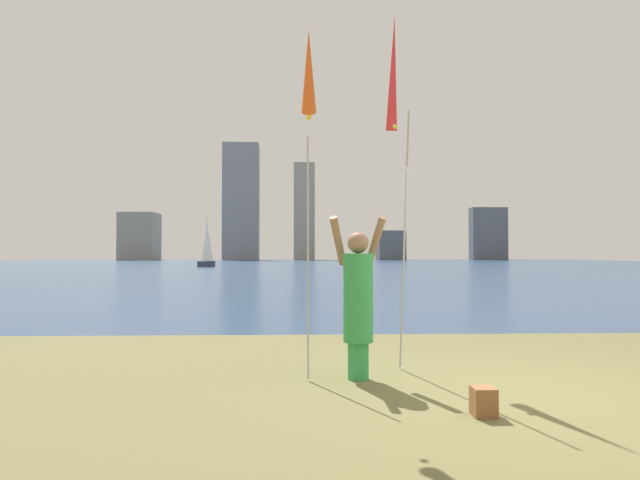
% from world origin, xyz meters
% --- Properties ---
extents(ground, '(120.00, 138.00, 0.12)m').
position_xyz_m(ground, '(0.00, 50.95, -0.06)').
color(ground, brown).
extents(person, '(0.70, 0.52, 1.92)m').
position_xyz_m(person, '(-1.83, 0.81, 0.94)').
color(person, green).
rests_on(person, ground).
extents(kite_flag_left, '(0.16, 1.15, 3.96)m').
position_xyz_m(kite_flag_left, '(-2.42, 0.38, 3.36)').
color(kite_flag_left, '#B2B2B7').
rests_on(kite_flag_left, ground).
extents(kite_flag_right, '(0.16, 1.33, 4.66)m').
position_xyz_m(kite_flag_right, '(-1.24, 1.75, 3.82)').
color(kite_flag_right, '#B2B2B7').
rests_on(kite_flag_right, ground).
extents(bag, '(0.20, 0.21, 0.26)m').
position_xyz_m(bag, '(-0.85, -0.67, 0.13)').
color(bag, brown).
rests_on(bag, ground).
extents(sailboat_2, '(1.63, 2.83, 5.55)m').
position_xyz_m(sailboat_2, '(-12.69, 53.50, 2.12)').
color(sailboat_2, '#333D51').
rests_on(sailboat_2, ground).
extents(skyline_tower_0, '(7.20, 7.62, 9.89)m').
position_xyz_m(skyline_tower_0, '(-36.60, 110.09, 4.95)').
color(skyline_tower_0, gray).
rests_on(skyline_tower_0, ground).
extents(skyline_tower_1, '(7.43, 4.84, 24.64)m').
position_xyz_m(skyline_tower_1, '(-15.31, 109.92, 12.32)').
color(skyline_tower_1, gray).
rests_on(skyline_tower_1, ground).
extents(skyline_tower_2, '(4.43, 7.02, 20.61)m').
position_xyz_m(skyline_tower_2, '(-1.92, 111.75, 10.30)').
color(skyline_tower_2, gray).
rests_on(skyline_tower_2, ground).
extents(skyline_tower_3, '(5.61, 6.39, 6.17)m').
position_xyz_m(skyline_tower_3, '(16.49, 109.69, 3.09)').
color(skyline_tower_3, '#565B66').
rests_on(skyline_tower_3, ground).
extents(skyline_tower_4, '(7.51, 3.26, 11.23)m').
position_xyz_m(skyline_tower_4, '(37.67, 109.93, 5.62)').
color(skyline_tower_4, '#565B66').
rests_on(skyline_tower_4, ground).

